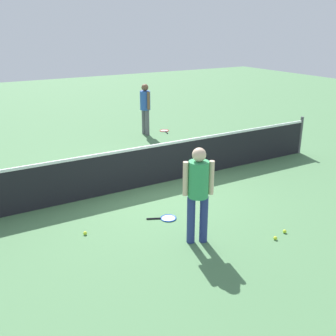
{
  "coord_description": "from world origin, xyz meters",
  "views": [
    {
      "loc": [
        -3.95,
        -7.72,
        3.57
      ],
      "look_at": [
        -0.21,
        -1.34,
        0.9
      ],
      "focal_mm": 42.98,
      "sensor_mm": 36.0,
      "label": 1
    }
  ],
  "objects_px": {
    "tennis_ball_by_net": "(285,231)",
    "tennis_ball_midcourt": "(275,238)",
    "player_near_side": "(198,188)",
    "player_far_side": "(145,105)",
    "tennis_ball_baseline": "(85,233)",
    "tennis_racket_far_player": "(164,131)",
    "tennis_racket_near_player": "(167,218)"
  },
  "relations": [
    {
      "from": "tennis_ball_by_net",
      "to": "tennis_ball_midcourt",
      "type": "relative_size",
      "value": 1.0
    },
    {
      "from": "player_near_side",
      "to": "player_far_side",
      "type": "xyz_separation_m",
      "value": [
        2.52,
        6.79,
        0.0
      ]
    },
    {
      "from": "player_near_side",
      "to": "tennis_ball_midcourt",
      "type": "height_order",
      "value": "player_near_side"
    },
    {
      "from": "tennis_ball_by_net",
      "to": "tennis_ball_baseline",
      "type": "relative_size",
      "value": 1.0
    },
    {
      "from": "player_far_side",
      "to": "tennis_ball_midcourt",
      "type": "relative_size",
      "value": 25.76
    },
    {
      "from": "tennis_racket_far_player",
      "to": "tennis_ball_by_net",
      "type": "height_order",
      "value": "tennis_ball_by_net"
    },
    {
      "from": "tennis_racket_far_player",
      "to": "tennis_ball_midcourt",
      "type": "distance_m",
      "value": 7.77
    },
    {
      "from": "player_near_side",
      "to": "tennis_ball_by_net",
      "type": "height_order",
      "value": "player_near_side"
    },
    {
      "from": "tennis_racket_far_player",
      "to": "player_far_side",
      "type": "bearing_deg",
      "value": -175.94
    },
    {
      "from": "tennis_ball_midcourt",
      "to": "player_far_side",
      "type": "bearing_deg",
      "value": 80.04
    },
    {
      "from": "player_far_side",
      "to": "tennis_ball_by_net",
      "type": "distance_m",
      "value": 7.47
    },
    {
      "from": "tennis_racket_near_player",
      "to": "tennis_ball_baseline",
      "type": "relative_size",
      "value": 9.1
    },
    {
      "from": "player_near_side",
      "to": "tennis_ball_midcourt",
      "type": "distance_m",
      "value": 1.69
    },
    {
      "from": "tennis_ball_by_net",
      "to": "tennis_ball_midcourt",
      "type": "bearing_deg",
      "value": -163.91
    },
    {
      "from": "tennis_racket_near_player",
      "to": "tennis_ball_midcourt",
      "type": "height_order",
      "value": "tennis_ball_midcourt"
    },
    {
      "from": "tennis_racket_near_player",
      "to": "player_far_side",
      "type": "bearing_deg",
      "value": 66.31
    },
    {
      "from": "player_far_side",
      "to": "tennis_ball_midcourt",
      "type": "bearing_deg",
      "value": -99.96
    },
    {
      "from": "tennis_racket_near_player",
      "to": "tennis_ball_midcourt",
      "type": "bearing_deg",
      "value": -53.29
    },
    {
      "from": "player_far_side",
      "to": "tennis_ball_midcourt",
      "type": "xyz_separation_m",
      "value": [
        -1.31,
        -7.43,
        -0.98
      ]
    },
    {
      "from": "tennis_ball_baseline",
      "to": "player_far_side",
      "type": "bearing_deg",
      "value": 53.57
    },
    {
      "from": "tennis_ball_baseline",
      "to": "tennis_racket_near_player",
      "type": "bearing_deg",
      "value": -7.32
    },
    {
      "from": "player_far_side",
      "to": "tennis_ball_midcourt",
      "type": "height_order",
      "value": "player_far_side"
    },
    {
      "from": "tennis_ball_midcourt",
      "to": "tennis_ball_baseline",
      "type": "bearing_deg",
      "value": 146.59
    },
    {
      "from": "player_near_side",
      "to": "player_far_side",
      "type": "bearing_deg",
      "value": 69.59
    },
    {
      "from": "player_near_side",
      "to": "tennis_ball_by_net",
      "type": "distance_m",
      "value": 1.9
    },
    {
      "from": "tennis_racket_near_player",
      "to": "tennis_racket_far_player",
      "type": "height_order",
      "value": "same"
    },
    {
      "from": "tennis_racket_near_player",
      "to": "tennis_ball_midcourt",
      "type": "distance_m",
      "value": 2.06
    },
    {
      "from": "player_far_side",
      "to": "tennis_ball_baseline",
      "type": "distance_m",
      "value": 7.0
    },
    {
      "from": "tennis_racket_far_player",
      "to": "tennis_ball_midcourt",
      "type": "bearing_deg",
      "value": -105.46
    },
    {
      "from": "tennis_racket_near_player",
      "to": "tennis_ball_by_net",
      "type": "xyz_separation_m",
      "value": [
        1.55,
        -1.56,
        0.02
      ]
    },
    {
      "from": "player_far_side",
      "to": "tennis_ball_by_net",
      "type": "bearing_deg",
      "value": -97.65
    },
    {
      "from": "player_far_side",
      "to": "tennis_racket_far_player",
      "type": "relative_size",
      "value": 2.8
    }
  ]
}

